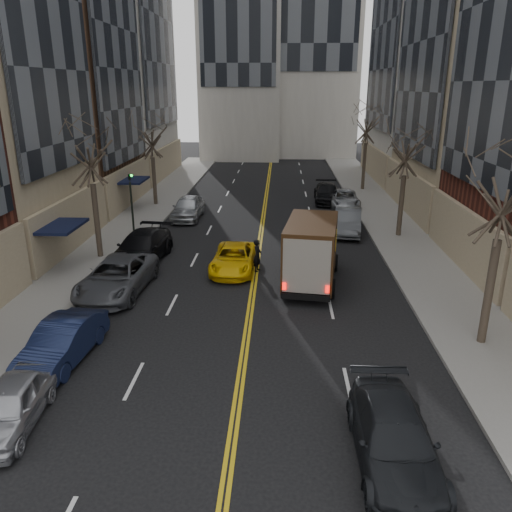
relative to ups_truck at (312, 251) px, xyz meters
The scene contains 20 objects.
sidewalk_left 15.62m from the ups_truck, 139.23° to the left, with size 4.00×66.00×0.15m, color slate.
sidewalk_right 12.01m from the ups_truck, 58.47° to the left, with size 4.00×66.00×0.15m, color slate.
tree_lf_mid 12.98m from the ups_truck, 164.77° to the left, with size 3.20×3.20×8.91m.
tree_lf_far 20.35m from the ups_truck, 125.62° to the left, with size 3.20×3.20×8.12m.
tree_rt_near 9.68m from the ups_truck, 44.14° to the right, with size 3.20×3.20×8.71m.
tree_rt_mid 11.10m from the ups_truck, 53.52° to the left, with size 3.20×3.20×8.32m.
tree_rt_far 24.46m from the ups_truck, 75.41° to the left, with size 3.20×3.20×9.11m.
traffic_signal 11.46m from the ups_truck, 153.15° to the left, with size 0.29×0.26×4.70m.
ups_truck is the anchor object (origin of this frame).
observer_sedan 12.33m from the ups_truck, 83.34° to the right, with size 2.00×4.88×1.41m.
taxi 4.35m from the ups_truck, 157.53° to the left, with size 2.16×4.68×1.30m, color yellow.
pedestrian 3.21m from the ups_truck, 149.71° to the left, with size 0.62×0.41×1.71m, color black.
parked_lf_a 14.50m from the ups_truck, 128.84° to the right, with size 1.58×3.92×1.34m, color #B4B6BD.
parked_lf_b 11.95m from the ups_truck, 139.60° to the right, with size 1.53×4.40×1.45m, color #101834.
parked_lf_c 9.25m from the ups_truck, behind, with size 2.60×5.64×1.57m, color #494B51.
parked_lf_d 9.50m from the ups_truck, 163.51° to the left, with size 2.27×5.60×1.62m, color black.
parked_lf_e 14.66m from the ups_truck, 124.13° to the left, with size 1.94×4.83×1.65m, color #B0B4B8.
parked_rt_a 9.39m from the ups_truck, 72.11° to the left, with size 1.66×4.75×1.57m, color #4A4D51.
parked_rt_b 16.79m from the ups_truck, 77.85° to the left, with size 2.22×4.80×1.34m, color #989B9F.
parked_rt_c 18.24m from the ups_truck, 82.66° to the left, with size 2.09×5.13×1.49m, color black.
Camera 1 is at (1.21, -5.97, 9.21)m, focal length 35.00 mm.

